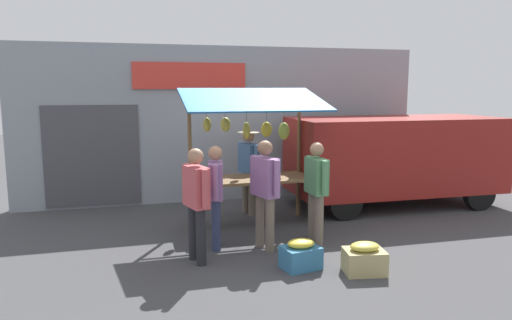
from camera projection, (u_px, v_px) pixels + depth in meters
name	position (u px, v px, depth m)	size (l,w,h in m)	color
ground_plane	(252.00, 224.00, 8.80)	(40.00, 40.00, 0.00)	#424244
street_backdrop	(223.00, 124.00, 10.62)	(9.00, 0.30, 3.40)	#8C939E
market_stall	(253.00, 141.00, 8.61)	(2.50, 1.46, 2.50)	brown
vendor_with_sunhat	(249.00, 165.00, 9.41)	(0.43, 0.70, 1.68)	#726656
shopper_in_grey_tee	(316.00, 185.00, 7.67)	(0.24, 0.70, 1.64)	#726656
shopper_in_striped_shirt	(196.00, 197.00, 6.77)	(0.34, 0.69, 1.66)	#232328
shopper_with_shopping_bag	(216.00, 190.00, 7.39)	(0.31, 0.68, 1.62)	navy
shopper_with_ponytail	(265.00, 186.00, 7.34)	(0.36, 0.69, 1.71)	#726656
parked_van	(388.00, 154.00, 10.07)	(4.44, 1.94, 1.88)	maroon
produce_crate_near	(301.00, 255.00, 6.64)	(0.57, 0.47, 0.42)	teal
produce_crate_side	(364.00, 259.00, 6.48)	(0.60, 0.50, 0.43)	tan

